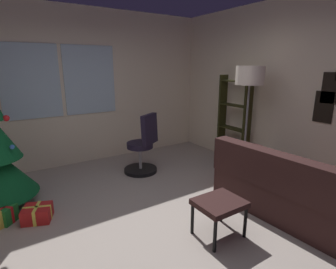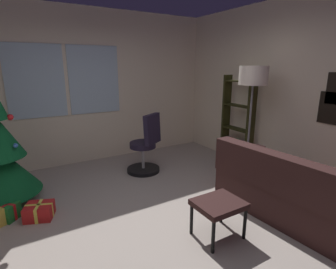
% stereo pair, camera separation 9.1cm
% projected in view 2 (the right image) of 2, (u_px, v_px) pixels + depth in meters
% --- Properties ---
extents(ground_plane, '(4.82, 5.12, 0.10)m').
position_uv_depth(ground_plane, '(157.00, 230.00, 3.02)').
color(ground_plane, '#9F938A').
extents(wall_back_with_windows, '(4.82, 0.12, 2.77)m').
position_uv_depth(wall_back_with_windows, '(86.00, 87.00, 4.81)').
color(wall_back_with_windows, beige).
rests_on(wall_back_with_windows, ground_plane).
extents(wall_right_with_frames, '(0.12, 5.12, 2.77)m').
position_uv_depth(wall_right_with_frames, '(302.00, 93.00, 3.88)').
color(wall_right_with_frames, beige).
rests_on(wall_right_with_frames, ground_plane).
extents(couch, '(1.62, 2.10, 0.84)m').
position_uv_depth(couch, '(319.00, 200.00, 3.00)').
color(couch, '#301A19').
rests_on(couch, ground_plane).
extents(footstool, '(0.49, 0.41, 0.41)m').
position_uv_depth(footstool, '(219.00, 206.00, 2.75)').
color(footstool, '#301A19').
rests_on(footstool, ground_plane).
extents(gift_box_red, '(0.38, 0.36, 0.18)m').
position_uv_depth(gift_box_red, '(39.00, 211.00, 3.15)').
color(gift_box_red, red).
rests_on(gift_box_red, ground_plane).
extents(gift_box_green, '(0.28, 0.29, 0.20)m').
position_uv_depth(gift_box_green, '(8.00, 212.00, 3.12)').
color(gift_box_green, '#1E722D').
rests_on(gift_box_green, ground_plane).
extents(office_chair, '(0.57, 0.59, 1.02)m').
position_uv_depth(office_chair, '(146.00, 150.00, 4.45)').
color(office_chair, black).
rests_on(office_chair, ground_plane).
extents(bookshelf, '(0.18, 0.64, 1.62)m').
position_uv_depth(bookshelf, '(237.00, 127.00, 4.73)').
color(bookshelf, black).
rests_on(bookshelf, ground_plane).
extents(floor_lamp, '(0.43, 0.43, 1.77)m').
position_uv_depth(floor_lamp, '(253.00, 82.00, 3.95)').
color(floor_lamp, slate).
rests_on(floor_lamp, ground_plane).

